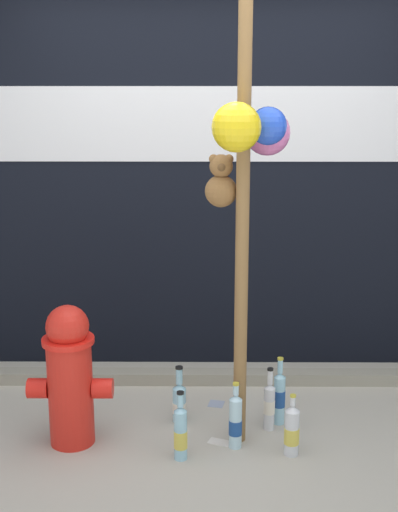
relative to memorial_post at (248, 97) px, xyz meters
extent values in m
plane|color=#ADA899|center=(-0.15, -0.30, -1.86)|extent=(14.00, 14.00, 0.00)
cube|color=black|center=(-0.15, 1.19, -0.01)|extent=(10.00, 0.20, 3.71)
cube|color=silver|center=(-0.25, 1.08, -0.19)|extent=(4.79, 0.01, 0.48)
cube|color=gray|center=(-0.15, 0.74, -1.82)|extent=(8.00, 0.12, 0.08)
cylinder|color=olive|center=(-0.02, 0.00, -0.37)|extent=(0.07, 0.07, 2.99)
sphere|color=#D66BB2|center=(0.11, 0.16, -0.18)|extent=(0.24, 0.24, 0.24)
sphere|color=blue|center=(0.10, -0.02, -0.14)|extent=(0.19, 0.19, 0.19)
sphere|color=yellow|center=(-0.07, -0.18, -0.13)|extent=(0.24, 0.24, 0.24)
sphere|color=brown|center=(-0.13, 0.06, -0.47)|extent=(0.17, 0.17, 0.17)
sphere|color=brown|center=(-0.13, 0.06, -0.35)|extent=(0.12, 0.12, 0.12)
sphere|color=brown|center=(-0.17, 0.06, -0.31)|extent=(0.05, 0.05, 0.05)
sphere|color=brown|center=(-0.09, 0.06, -0.31)|extent=(0.05, 0.05, 0.05)
sphere|color=brown|center=(-0.13, 0.01, -0.35)|extent=(0.04, 0.04, 0.04)
cylinder|color=red|center=(-0.94, -0.04, -1.57)|extent=(0.24, 0.24, 0.58)
cylinder|color=red|center=(-0.94, -0.04, -1.26)|extent=(0.28, 0.28, 0.03)
sphere|color=red|center=(-0.94, -0.04, -1.18)|extent=(0.23, 0.23, 0.23)
cylinder|color=red|center=(-1.12, -0.04, -1.54)|extent=(0.11, 0.11, 0.11)
cylinder|color=red|center=(-0.77, -0.04, -1.54)|extent=(0.11, 0.11, 0.11)
cylinder|color=#93CCE0|center=(-0.36, 0.20, -1.76)|extent=(0.08, 0.08, 0.21)
cone|color=#93CCE0|center=(-0.36, 0.20, -1.64)|extent=(0.08, 0.08, 0.03)
cylinder|color=#93CCE0|center=(-0.36, 0.20, -1.58)|extent=(0.04, 0.04, 0.09)
cylinder|color=silver|center=(-0.36, 0.20, -1.77)|extent=(0.08, 0.08, 0.07)
cylinder|color=black|center=(-0.36, 0.20, -1.52)|extent=(0.04, 0.04, 0.01)
cylinder|color=#93CCE0|center=(-0.34, -0.21, -1.72)|extent=(0.07, 0.07, 0.27)
cone|color=#93CCE0|center=(-0.34, -0.21, -1.57)|extent=(0.07, 0.07, 0.03)
cylinder|color=#93CCE0|center=(-0.34, -0.21, -1.52)|extent=(0.03, 0.03, 0.07)
cylinder|color=#D8C64C|center=(-0.34, -0.21, -1.75)|extent=(0.07, 0.07, 0.10)
cylinder|color=black|center=(-0.34, -0.21, -1.48)|extent=(0.04, 0.04, 0.01)
cylinder|color=#93CCE0|center=(0.22, 0.19, -1.72)|extent=(0.07, 0.07, 0.29)
cone|color=#93CCE0|center=(0.22, 0.19, -1.56)|extent=(0.07, 0.07, 0.03)
cylinder|color=#93CCE0|center=(0.22, 0.19, -1.51)|extent=(0.03, 0.03, 0.08)
cylinder|color=#1E478C|center=(0.22, 0.19, -1.70)|extent=(0.07, 0.07, 0.10)
cylinder|color=gold|center=(0.22, 0.19, -1.46)|extent=(0.03, 0.03, 0.01)
cylinder|color=#B2DBEA|center=(-0.05, -0.09, -1.72)|extent=(0.07, 0.07, 0.28)
cone|color=#B2DBEA|center=(-0.05, -0.09, -1.57)|extent=(0.07, 0.07, 0.03)
cylinder|color=#B2DBEA|center=(-0.05, -0.09, -1.52)|extent=(0.03, 0.03, 0.06)
cylinder|color=#1E478C|center=(-0.05, -0.09, -1.74)|extent=(0.07, 0.07, 0.08)
cylinder|color=gold|center=(-0.05, -0.09, -1.49)|extent=(0.04, 0.04, 0.01)
cylinder|color=silver|center=(0.25, -0.16, -1.73)|extent=(0.08, 0.08, 0.25)
cone|color=silver|center=(0.25, -0.16, -1.59)|extent=(0.08, 0.08, 0.03)
cylinder|color=silver|center=(0.25, -0.16, -1.55)|extent=(0.03, 0.03, 0.05)
cylinder|color=#D8C64C|center=(0.25, -0.16, -1.75)|extent=(0.08, 0.08, 0.09)
cylinder|color=gold|center=(0.25, -0.16, -1.52)|extent=(0.03, 0.03, 0.01)
cylinder|color=silver|center=(0.16, 0.11, -1.73)|extent=(0.06, 0.06, 0.25)
cone|color=silver|center=(0.16, 0.11, -1.59)|extent=(0.06, 0.06, 0.02)
cylinder|color=silver|center=(0.16, 0.11, -1.54)|extent=(0.03, 0.03, 0.08)
cylinder|color=silver|center=(0.16, 0.11, -1.72)|extent=(0.06, 0.06, 0.08)
cylinder|color=black|center=(0.16, 0.11, -1.49)|extent=(0.04, 0.04, 0.01)
cube|color=#8C99B2|center=(-0.14, 0.43, -1.86)|extent=(0.11, 0.11, 0.01)
cube|color=silver|center=(-0.13, -0.04, -1.86)|extent=(0.14, 0.11, 0.01)
camera|label=1|loc=(-0.22, -3.47, 0.07)|focal=48.31mm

